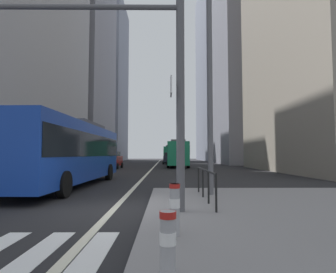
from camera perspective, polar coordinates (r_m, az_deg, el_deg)
ground_plane at (r=28.35m, az=-3.59°, el=-6.93°), size 160.00×160.00×0.00m
median_island at (r=8.42m, az=28.62°, el=-13.72°), size 9.00×10.00×0.15m
lane_centre_line at (r=38.32m, az=-2.78°, el=-6.08°), size 0.20×80.00×0.01m
office_tower_left_mid at (r=56.57m, az=-19.37°, el=16.90°), size 13.65×17.95×42.60m
office_tower_left_far at (r=78.17m, az=-13.68°, el=10.89°), size 12.76×17.90×42.28m
office_tower_right_mid at (r=54.78m, az=16.38°, el=13.11°), size 12.62×19.97×34.59m
office_tower_right_far at (r=82.77m, az=10.58°, el=12.97°), size 11.25×24.35×50.50m
city_bus_blue_oncoming at (r=14.98m, az=-19.49°, el=-2.60°), size 2.91×11.47×3.40m
city_bus_red_receding at (r=36.98m, az=2.00°, el=-3.33°), size 2.92×11.65×3.40m
city_bus_red_distant at (r=57.59m, az=0.52°, el=-3.46°), size 2.92×11.22×3.40m
car_oncoming_mid at (r=32.97m, az=-11.36°, el=-4.69°), size 2.08×4.35×1.94m
car_receding_near at (r=67.58m, az=0.28°, el=-4.21°), size 2.18×4.29×1.94m
car_receding_far at (r=47.31m, az=0.13°, el=-4.44°), size 2.05×4.06×1.94m
traffic_signal_gantry at (r=7.89m, az=-14.53°, el=15.14°), size 6.65×0.65×6.00m
street_lamp_post at (r=11.03m, az=8.49°, el=15.83°), size 5.50×0.32×8.00m
bollard_front at (r=3.41m, az=-0.03°, el=-20.84°), size 0.20×0.20×0.80m
bollard_left at (r=5.22m, az=1.38°, el=-14.11°), size 0.20×0.20×0.92m
pedestrian_railing at (r=9.13m, az=7.65°, el=-8.33°), size 0.06×3.83×0.98m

